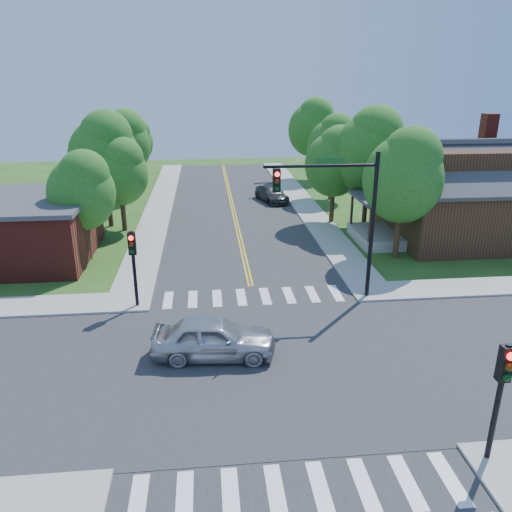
{
  "coord_description": "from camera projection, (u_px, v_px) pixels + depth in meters",
  "views": [
    {
      "loc": [
        -2.16,
        -16.34,
        10.44
      ],
      "look_at": [
        0.13,
        6.17,
        2.2
      ],
      "focal_mm": 35.0,
      "sensor_mm": 36.0,
      "label": 1
    }
  ],
  "objects": [
    {
      "name": "ground",
      "position": [
        269.0,
        365.0,
        19.06
      ],
      "size": [
        100.0,
        100.0,
        0.0
      ],
      "primitive_type": "plane",
      "color": "#2B4C17",
      "rests_on": "ground"
    },
    {
      "name": "road_ns",
      "position": [
        269.0,
        365.0,
        19.05
      ],
      "size": [
        10.0,
        90.0,
        0.04
      ],
      "primitive_type": "cube",
      "color": "#2D2D30",
      "rests_on": "ground"
    },
    {
      "name": "road_ew",
      "position": [
        269.0,
        364.0,
        19.05
      ],
      "size": [
        90.0,
        10.0,
        0.04
      ],
      "primitive_type": "cube",
      "color": "#2D2D30",
      "rests_on": "ground"
    },
    {
      "name": "intersection_patch",
      "position": [
        269.0,
        365.0,
        19.06
      ],
      "size": [
        10.2,
        10.2,
        0.06
      ],
      "primitive_type": "cube",
      "color": "#2D2D30",
      "rests_on": "ground"
    },
    {
      "name": "sidewalk_ne",
      "position": [
        462.0,
        230.0,
        35.32
      ],
      "size": [
        40.0,
        40.0,
        0.14
      ],
      "color": "#9E9B93",
      "rests_on": "ground"
    },
    {
      "name": "crosswalk_north",
      "position": [
        253.0,
        296.0,
        24.83
      ],
      "size": [
        8.85,
        2.0,
        0.01
      ],
      "color": "white",
      "rests_on": "ground"
    },
    {
      "name": "crosswalk_south",
      "position": [
        298.0,
        491.0,
        13.24
      ],
      "size": [
        8.85,
        2.0,
        0.01
      ],
      "color": "white",
      "rests_on": "ground"
    },
    {
      "name": "centerline",
      "position": [
        269.0,
        364.0,
        19.04
      ],
      "size": [
        0.3,
        90.0,
        0.01
      ],
      "color": "yellow",
      "rests_on": "ground"
    },
    {
      "name": "signal_mast_ne",
      "position": [
        339.0,
        204.0,
        22.99
      ],
      "size": [
        5.3,
        0.42,
        7.2
      ],
      "color": "black",
      "rests_on": "ground"
    },
    {
      "name": "signal_pole_se",
      "position": [
        502.0,
        382.0,
        13.42
      ],
      "size": [
        0.34,
        0.42,
        3.8
      ],
      "color": "black",
      "rests_on": "ground"
    },
    {
      "name": "signal_pole_nw",
      "position": [
        133.0,
        255.0,
        22.82
      ],
      "size": [
        0.34,
        0.42,
        3.8
      ],
      "color": "black",
      "rests_on": "ground"
    },
    {
      "name": "house_ne",
      "position": [
        471.0,
        190.0,
        32.66
      ],
      "size": [
        13.05,
        8.8,
        7.11
      ],
      "color": "#371B13",
      "rests_on": "ground"
    },
    {
      "name": "building_nw",
      "position": [
        3.0,
        229.0,
        29.4
      ],
      "size": [
        10.4,
        8.4,
        3.73
      ],
      "color": "maroon",
      "rests_on": "ground"
    },
    {
      "name": "tree_e_a",
      "position": [
        405.0,
        173.0,
        28.5
      ],
      "size": [
        4.61,
        4.38,
        7.83
      ],
      "color": "#382314",
      "rests_on": "ground"
    },
    {
      "name": "tree_e_b",
      "position": [
        371.0,
        149.0,
        34.38
      ],
      "size": [
        5.06,
        4.8,
        8.6
      ],
      "color": "#382314",
      "rests_on": "ground"
    },
    {
      "name": "tree_e_c",
      "position": [
        334.0,
        143.0,
        42.84
      ],
      "size": [
        4.38,
        4.17,
        7.45
      ],
      "color": "#382314",
      "rests_on": "ground"
    },
    {
      "name": "tree_e_d",
      "position": [
        313.0,
        126.0,
        51.06
      ],
      "size": [
        4.94,
        4.7,
        8.4
      ],
      "color": "#382314",
      "rests_on": "ground"
    },
    {
      "name": "tree_w_a",
      "position": [
        82.0,
        189.0,
        28.57
      ],
      "size": [
        3.86,
        3.67,
        6.56
      ],
      "color": "#382314",
      "rests_on": "ground"
    },
    {
      "name": "tree_w_b",
      "position": [
        105.0,
        151.0,
        34.68
      ],
      "size": [
        4.87,
        4.63,
        8.29
      ],
      "color": "#382314",
      "rests_on": "ground"
    },
    {
      "name": "tree_w_c",
      "position": [
        124.0,
        141.0,
        42.74
      ],
      "size": [
        4.6,
        4.37,
        7.82
      ],
      "color": "#382314",
      "rests_on": "ground"
    },
    {
      "name": "tree_w_d",
      "position": [
        135.0,
        140.0,
        51.05
      ],
      "size": [
        3.76,
        3.57,
        6.39
      ],
      "color": "#382314",
      "rests_on": "ground"
    },
    {
      "name": "tree_house",
      "position": [
        336.0,
        160.0,
        35.62
      ],
      "size": [
        4.23,
        4.02,
        7.19
      ],
      "color": "#382314",
      "rests_on": "ground"
    },
    {
      "name": "tree_bldg",
      "position": [
        120.0,
        170.0,
        34.09
      ],
      "size": [
        3.87,
        3.67,
        6.58
      ],
      "color": "#382314",
      "rests_on": "ground"
    },
    {
      "name": "car_silver",
      "position": [
        214.0,
        338.0,
        19.34
      ],
      "size": [
        2.75,
        5.12,
        1.63
      ],
      "primitive_type": "imported",
      "rotation": [
        0.0,
        0.0,
        1.48
      ],
      "color": "silver",
      "rests_on": "ground"
    },
    {
      "name": "car_dgrey",
      "position": [
        272.0,
        194.0,
        43.37
      ],
      "size": [
        4.23,
        5.42,
        1.29
      ],
      "primitive_type": "imported",
      "rotation": [
        0.0,
        0.0,
        0.29
      ],
      "color": "#303235",
      "rests_on": "ground"
    }
  ]
}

